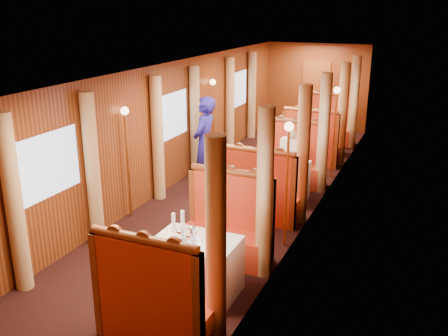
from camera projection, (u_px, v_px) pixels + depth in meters
The scene contains 48 objects.
floor at pixel (241, 194), 9.79m from camera, with size 3.00×12.00×0.01m, color black, non-canonical shape.
ceiling at pixel (243, 65), 9.01m from camera, with size 3.00×12.00×0.01m, color silver, non-canonical shape.
wall_far at pixel (316, 87), 14.64m from camera, with size 3.00×2.50×0.01m, color brown, non-canonical shape.
wall_left at pixel (172, 125), 9.97m from camera, with size 12.00×2.50×0.01m, color brown, non-canonical shape.
wall_right at pixel (321, 141), 8.84m from camera, with size 12.00×2.50×0.01m, color brown, non-canonical shape.
doorway_far at pixel (315, 95), 14.69m from camera, with size 0.80×0.04×2.00m, color brown.
table_near at pixel (196, 267), 6.34m from camera, with size 1.05×0.72×0.75m, color white.
banquette_near_fwd at pixel (155, 305), 5.44m from camera, with size 1.30×0.55×1.34m.
banquette_near_aft at pixel (227, 231), 7.21m from camera, with size 1.30×0.55×1.34m.
table_mid at pixel (279, 181), 9.39m from camera, with size 1.05×0.72×0.75m, color white.
banquette_mid_fwd at pixel (261, 197), 8.49m from camera, with size 1.30×0.55×1.34m.
banquette_mid_aft at pixel (293, 164), 10.26m from camera, with size 1.30×0.55×1.34m.
table_far at pixel (320, 138), 12.45m from camera, with size 1.05×0.72×0.75m, color white.
banquette_far_fwd at pixel (311, 146), 11.55m from camera, with size 1.30×0.55×1.34m.
banquette_far_aft at pixel (329, 127), 13.32m from camera, with size 1.30×0.55×1.34m.
tea_tray at pixel (188, 241), 6.18m from camera, with size 0.34×0.26×0.01m, color silver.
teapot_left at pixel (180, 237), 6.17m from camera, with size 0.15×0.11×0.12m, color silver, non-canonical shape.
teapot_right at pixel (189, 241), 6.07m from camera, with size 0.15×0.11×0.12m, color silver, non-canonical shape.
teapot_back at pixel (192, 233), 6.26m from camera, with size 0.16×0.12×0.13m, color silver, non-canonical shape.
fruit_plate at pixel (213, 246), 6.03m from camera, with size 0.24×0.24×0.05m.
cup_inboard at pixel (174, 225), 6.40m from camera, with size 0.08×0.08×0.26m.
cup_outboard at pixel (183, 222), 6.48m from camera, with size 0.08×0.08×0.26m.
rose_vase_mid at pixel (279, 153), 9.22m from camera, with size 0.06×0.06×0.36m.
rose_vase_far at pixel (321, 116), 12.30m from camera, with size 0.06×0.06×0.36m.
window_left_near at pixel (49, 165), 6.84m from camera, with size 1.20×0.90×0.01m, color #96ADCE, non-canonical shape.
curtain_left_near_a at pixel (14, 205), 6.21m from camera, with size 0.22×0.22×2.35m, color tan.
curtain_left_near_b at pixel (92, 169), 7.57m from camera, with size 0.22×0.22×2.35m, color tan.
window_right_near at pixel (252, 196), 5.73m from camera, with size 1.20×0.90×0.01m, color #96ADCE, non-canonical shape.
curtain_right_near_a at pixel (216, 245), 5.17m from camera, with size 0.22×0.22×2.35m, color tan.
curtain_right_near_b at pixel (265, 195), 6.53m from camera, with size 0.22×0.22×2.35m, color tan.
window_left_mid at pixel (172, 116), 9.90m from camera, with size 1.20×0.90×0.01m, color #96ADCE, non-canonical shape.
curtain_left_mid_a at pixel (158, 139), 9.26m from camera, with size 0.22×0.22×2.35m, color tan.
curtain_left_mid_b at pixel (195, 121), 10.63m from camera, with size 0.22×0.22×2.35m, color tan.
window_right_mid at pixel (321, 130), 8.78m from camera, with size 1.20×0.90×0.01m, color #96ADCE, non-canonical shape.
curtain_right_mid_a at pixel (303, 156), 8.23m from camera, with size 0.22×0.22×2.35m, color tan.
curtain_right_mid_b at pixel (323, 134), 9.59m from camera, with size 0.22×0.22×2.35m, color tan.
window_left_far at pixel (238, 89), 12.95m from camera, with size 1.20×0.90×0.01m, color #96ADCE, non-canonical shape.
curtain_left_far_a at pixel (230, 105), 12.32m from camera, with size 0.22×0.22×2.35m, color tan.
curtain_left_far_b at pixel (252, 95), 13.68m from camera, with size 0.22×0.22×2.35m, color tan.
window_right_far at pixel (354, 97), 11.84m from camera, with size 1.20×0.90×0.01m, color #96ADCE, non-canonical shape.
curtain_right_far_a at pixel (342, 115), 11.28m from camera, with size 0.22×0.22×2.35m, color tan.
curtain_right_far_b at pixel (354, 103), 12.64m from camera, with size 0.22×0.22×2.35m, color tan.
sconce_left_fore at pixel (126, 140), 8.36m from camera, with size 0.14×0.14×1.95m.
sconce_right_fore at pixel (288, 160), 7.31m from camera, with size 0.14×0.14×1.95m.
sconce_left_aft at pixel (213, 104), 11.41m from camera, with size 0.14×0.14×1.95m.
sconce_right_aft at pixel (335, 114), 10.36m from camera, with size 0.14×0.14×1.95m.
steward at pixel (205, 143), 9.90m from camera, with size 0.68×0.44×1.86m, color navy.
passenger at pixel (290, 152), 9.93m from camera, with size 0.40×0.44×0.76m.
Camera 1 is at (3.30, -8.53, 3.54)m, focal length 40.00 mm.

